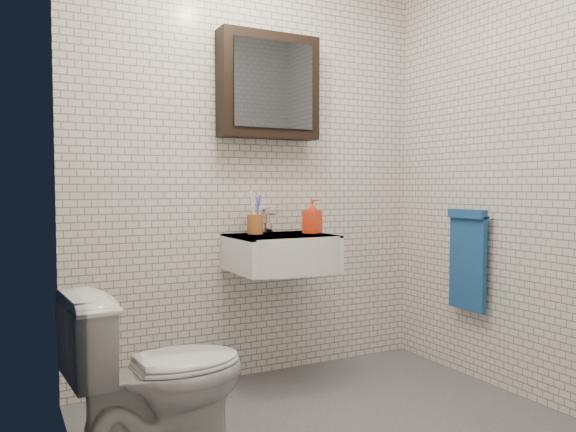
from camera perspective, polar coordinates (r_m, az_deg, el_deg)
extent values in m
cube|color=silver|center=(3.32, -3.28, 5.23)|extent=(2.20, 0.02, 2.50)
cube|color=silver|center=(1.71, 25.68, 7.04)|extent=(2.20, 0.02, 2.50)
cube|color=silver|center=(2.05, -20.22, 6.44)|extent=(0.02, 2.00, 2.50)
cube|color=silver|center=(3.19, 23.13, 5.08)|extent=(0.02, 2.00, 2.50)
cube|color=white|center=(3.16, -0.74, -3.74)|extent=(0.55, 0.45, 0.20)
cylinder|color=silver|center=(3.17, -0.91, -2.12)|extent=(0.31, 0.31, 0.02)
cylinder|color=silver|center=(3.17, -0.91, -1.98)|extent=(0.04, 0.04, 0.01)
cube|color=white|center=(3.15, -0.74, -2.03)|extent=(0.55, 0.45, 0.01)
cylinder|color=silver|center=(3.29, -2.04, -1.19)|extent=(0.06, 0.06, 0.06)
cylinder|color=silver|center=(3.29, -2.04, -0.15)|extent=(0.03, 0.03, 0.08)
cylinder|color=silver|center=(3.23, -1.58, 0.33)|extent=(0.02, 0.12, 0.02)
cube|color=silver|center=(3.31, -2.27, 0.82)|extent=(0.02, 0.09, 0.01)
cube|color=black|center=(3.33, -1.99, 13.03)|extent=(0.60, 0.14, 0.60)
cube|color=#3F444C|center=(3.26, -1.40, 13.24)|extent=(0.49, 0.01, 0.49)
cylinder|color=silver|center=(3.40, 18.03, -0.03)|extent=(0.02, 0.30, 0.02)
cylinder|color=silver|center=(3.50, 16.75, 0.08)|extent=(0.04, 0.02, 0.02)
cylinder|color=silver|center=(3.32, 19.86, -0.12)|extent=(0.04, 0.02, 0.02)
cube|color=#215E99|center=(3.41, 17.78, -4.57)|extent=(0.03, 0.26, 0.54)
cube|color=#215E99|center=(3.38, 17.73, 0.22)|extent=(0.05, 0.26, 0.05)
cylinder|color=#9F5C27|center=(3.21, -3.36, -0.84)|extent=(0.12, 0.12, 0.11)
cylinder|color=white|center=(3.19, -3.55, 0.45)|extent=(0.02, 0.03, 0.21)
cylinder|color=#3B43BE|center=(3.21, -3.07, 0.26)|extent=(0.02, 0.02, 0.19)
cylinder|color=white|center=(3.22, -3.57, 0.57)|extent=(0.03, 0.04, 0.22)
cylinder|color=#3B43BE|center=(3.23, -3.11, 0.38)|extent=(0.03, 0.04, 0.20)
imported|color=orange|center=(3.26, 2.49, -0.04)|extent=(0.12, 0.12, 0.20)
imported|color=silver|center=(2.40, -12.99, -15.55)|extent=(0.74, 0.46, 0.72)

